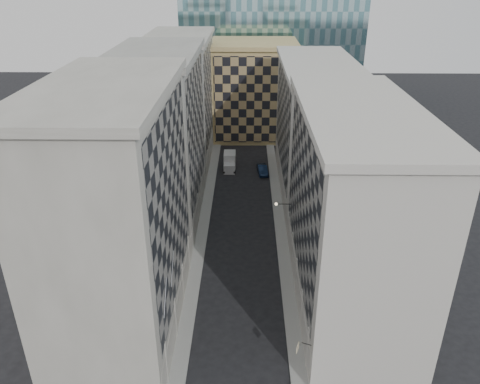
{
  "coord_description": "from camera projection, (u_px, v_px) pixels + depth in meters",
  "views": [
    {
      "loc": [
        0.58,
        -25.99,
        32.15
      ],
      "look_at": [
        -0.0,
        13.37,
        12.96
      ],
      "focal_mm": 35.0,
      "sensor_mm": 36.0,
      "label": 1
    }
  ],
  "objects": [
    {
      "name": "sidewalk_west",
      "position": [
        204.0,
        223.0,
        64.46
      ],
      "size": [
        1.5,
        100.0,
        0.15
      ],
      "primitive_type": "cube",
      "color": "gray",
      "rests_on": "ground"
    },
    {
      "name": "tan_block",
      "position": [
        254.0,
        90.0,
        94.32
      ],
      "size": [
        16.8,
        14.8,
        18.8
      ],
      "color": "tan",
      "rests_on": "ground"
    },
    {
      "name": "flagpoles_left",
      "position": [
        169.0,
        283.0,
        39.42
      ],
      "size": [
        0.1,
        6.33,
        2.33
      ],
      "color": "gray",
      "rests_on": "ground"
    },
    {
      "name": "bldg_right_b",
      "position": [
        315.0,
        128.0,
        70.75
      ],
      "size": [
        10.8,
        28.8,
        19.7
      ],
      "color": "beige",
      "rests_on": "ground"
    },
    {
      "name": "bldg_left_a",
      "position": [
        120.0,
        214.0,
        42.31
      ],
      "size": [
        10.8,
        22.8,
        23.7
      ],
      "color": "#9B988C",
      "rests_on": "ground"
    },
    {
      "name": "bracket_lamp",
      "position": [
        278.0,
        204.0,
        56.25
      ],
      "size": [
        1.98,
        0.36,
        0.36
      ],
      "color": "black",
      "rests_on": "ground"
    },
    {
      "name": "box_truck",
      "position": [
        230.0,
        162.0,
        81.33
      ],
      "size": [
        2.07,
        4.99,
        2.73
      ],
      "rotation": [
        0.0,
        0.0,
        0.01
      ],
      "color": "silver",
      "rests_on": "ground"
    },
    {
      "name": "bldg_right_a",
      "position": [
        350.0,
        209.0,
        46.27
      ],
      "size": [
        10.8,
        26.8,
        20.7
      ],
      "color": "beige",
      "rests_on": "ground"
    },
    {
      "name": "bldg_left_c",
      "position": [
        182.0,
        99.0,
        82.29
      ],
      "size": [
        10.8,
        22.8,
        21.7
      ],
      "color": "#9B988C",
      "rests_on": "ground"
    },
    {
      "name": "dark_car",
      "position": [
        262.0,
        170.0,
        79.49
      ],
      "size": [
        1.98,
        4.52,
        1.44
      ],
      "primitive_type": "imported",
      "rotation": [
        0.0,
        0.0,
        0.1
      ],
      "color": "#0F1D37",
      "rests_on": "ground"
    },
    {
      "name": "bldg_left_b",
      "position": [
        161.0,
        138.0,
        62.3
      ],
      "size": [
        10.8,
        22.8,
        22.7
      ],
      "color": "gray",
      "rests_on": "ground"
    },
    {
      "name": "sidewalk_east",
      "position": [
        280.0,
        223.0,
        64.32
      ],
      "size": [
        1.5,
        100.0,
        0.15
      ],
      "primitive_type": "cube",
      "color": "gray",
      "rests_on": "ground"
    },
    {
      "name": "shop_sign",
      "position": [
        298.0,
        347.0,
        38.41
      ],
      "size": [
        1.24,
        0.68,
        0.78
      ],
      "rotation": [
        0.0,
        0.0,
        -0.37
      ],
      "color": "black",
      "rests_on": "ground"
    }
  ]
}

